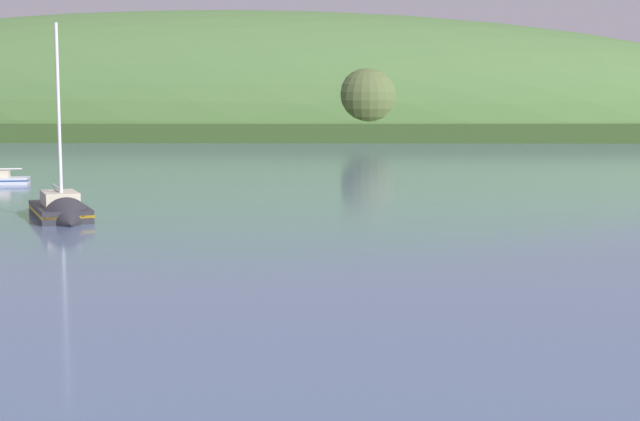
# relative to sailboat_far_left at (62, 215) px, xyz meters

# --- Properties ---
(far_shoreline_hill) EXTENTS (406.10, 122.62, 63.90)m
(far_shoreline_hill) POSITION_rel_sailboat_far_left_xyz_m (-3.54, 179.53, -0.18)
(far_shoreline_hill) COLOR #314A21
(far_shoreline_hill) RESTS_ON ground
(sailboat_far_left) EXTENTS (5.77, 9.24, 12.82)m
(sailboat_far_left) POSITION_rel_sailboat_far_left_xyz_m (0.00, 0.00, 0.00)
(sailboat_far_left) COLOR #232328
(sailboat_far_left) RESTS_ON ground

